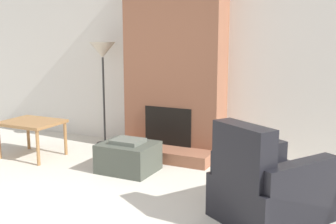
{
  "coord_description": "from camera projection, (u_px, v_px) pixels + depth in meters",
  "views": [
    {
      "loc": [
        2.47,
        -2.46,
        1.7
      ],
      "look_at": [
        0.0,
        2.64,
        0.62
      ],
      "focal_mm": 45.0,
      "sensor_mm": 36.0,
      "label": 1
    }
  ],
  "objects": [
    {
      "name": "ottoman",
      "position": [
        128.0,
        157.0,
        5.19
      ],
      "size": [
        0.66,
        0.56,
        0.41
      ],
      "color": "#474C42",
      "rests_on": "ground_plane"
    },
    {
      "name": "fireplace",
      "position": [
        174.0,
        66.0,
        5.83
      ],
      "size": [
        1.4,
        0.84,
        2.6
      ],
      "color": "#935B42",
      "rests_on": "ground_plane"
    },
    {
      "name": "side_table",
      "position": [
        32.0,
        125.0,
        5.75
      ],
      "size": [
        0.77,
        0.62,
        0.5
      ],
      "color": "#9E7042",
      "rests_on": "ground_plane"
    },
    {
      "name": "wall_back",
      "position": [
        182.0,
        60.0,
        6.06
      ],
      "size": [
        7.56,
        0.06,
        2.6
      ],
      "primitive_type": "cube",
      "color": "silver",
      "rests_on": "ground_plane"
    },
    {
      "name": "armchair",
      "position": [
        267.0,
        190.0,
        3.83
      ],
      "size": [
        1.15,
        1.21,
        0.93
      ],
      "rotation": [
        0.0,
        0.0,
        2.59
      ],
      "color": "black",
      "rests_on": "ground_plane"
    },
    {
      "name": "floor_lamp_left",
      "position": [
        103.0,
        55.0,
        6.24
      ],
      "size": [
        0.38,
        0.38,
        1.55
      ],
      "color": "#333333",
      "rests_on": "ground_plane"
    }
  ]
}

